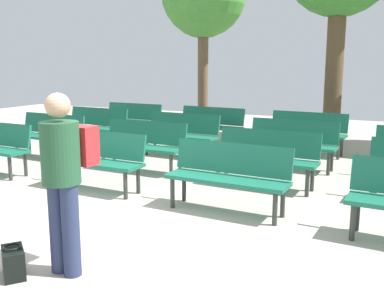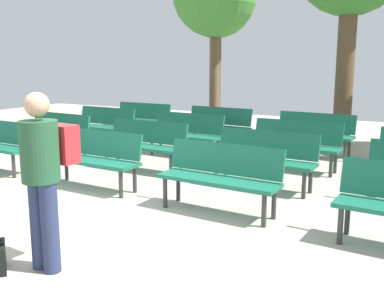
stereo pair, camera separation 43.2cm
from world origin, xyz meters
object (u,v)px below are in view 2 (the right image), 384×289
Objects in this scene: bench_r2_c1 at (186,132)px; tree_0 at (217,0)px; bench_r3_c1 at (218,124)px; visitor_with_backpack at (44,171)px; bench_r1_c1 at (145,142)px; bench_r1_c2 at (264,156)px; bench_r0_c2 at (220,173)px; bench_r1_c0 at (57,132)px; bench_r3_c2 at (314,131)px; bench_r0_c1 at (94,155)px; bench_r3_c0 at (141,118)px; bench_r2_c0 at (104,124)px; bench_r2_c2 at (295,142)px.

tree_0 is (-1.76, 5.16, 3.30)m from bench_r2_c1.
visitor_with_backpack is at bearing -74.23° from bench_r3_c1.
visitor_with_backpack reaches higher than bench_r1_c1.
visitor_with_backpack is at bearing -101.02° from bench_r1_c2.
bench_r0_c2 is 0.99× the size of bench_r3_c1.
tree_0 reaches higher than bench_r3_c1.
bench_r1_c0 is at bearing -148.78° from bench_r2_c1.
bench_r1_c0 is at bearing -146.88° from bench_r3_c2.
bench_r3_c2 is at bearing 61.25° from bench_r0_c1.
tree_0 reaches higher than bench_r3_c0.
bench_r2_c0 is (-4.47, 1.67, 0.00)m from bench_r1_c2.
bench_r0_c1 and bench_r2_c0 have the same top height.
bench_r2_c0 is (0.08, 1.40, 0.00)m from bench_r1_c0.
bench_r3_c2 is at bearing -92.48° from visitor_with_backpack.
visitor_with_backpack is at bearing -41.92° from bench_r1_c0.
bench_r1_c2 is at bearing -59.32° from tree_0.
bench_r0_c2 and bench_r1_c0 have the same top height.
bench_r0_c1 is 2.72m from bench_r2_c1.
bench_r1_c2 is (2.27, -0.12, 0.00)m from bench_r1_c1.
bench_r1_c2 is 2.67m from bench_r2_c1.
bench_r3_c2 is (0.23, 4.13, 0.00)m from bench_r0_c2.
bench_r1_c0 and bench_r2_c0 have the same top height.
bench_r3_c1 is (-2.15, 2.95, 0.00)m from bench_r1_c2.
bench_r1_c0 is at bearing 149.02° from bench_r0_c1.
bench_r2_c1 is (2.35, 1.24, 0.00)m from bench_r1_c0.
bench_r0_c2 is 0.99× the size of bench_r3_c2.
bench_r1_c1 is at bearing -51.74° from bench_r3_c0.
bench_r3_c1 is 0.32× the size of tree_0.
bench_r2_c0 is 4.57m from bench_r2_c2.
bench_r0_c2 is at bearing -32.22° from bench_r1_c1.
bench_r0_c2 is at bearing -92.56° from bench_r2_c2.
bench_r3_c0 is at bearing 118.02° from bench_r0_c1.
visitor_with_backpack is (3.60, -5.22, 0.43)m from bench_r2_c0.
bench_r3_c0 is at bearing 137.23° from bench_r0_c2.
bench_r1_c0 is 1.00× the size of bench_r2_c0.
bench_r1_c1 is 3.95m from visitor_with_backpack.
bench_r3_c0 and bench_r3_c2 have the same top height.
bench_r3_c2 is (4.44, -0.20, 0.00)m from bench_r3_c0.
bench_r1_c1 is (0.03, 1.33, 0.00)m from bench_r0_c1.
bench_r3_c2 is at bearing 89.77° from bench_r0_c2.
bench_r1_c0 and bench_r2_c2 have the same top height.
bench_r1_c0 is 1.01× the size of bench_r1_c2.
bench_r0_c2 is 1.00× the size of bench_r2_c0.
bench_r3_c0 is (-4.34, 3.00, 0.00)m from bench_r1_c2.
bench_r2_c2 is 0.99× the size of bench_r3_c1.
visitor_with_backpack is (-0.97, -6.36, 0.43)m from bench_r3_c2.
bench_r0_c2 is 1.00× the size of bench_r2_c2.
bench_r2_c1 is (-2.07, 2.83, 0.00)m from bench_r0_c2.
bench_r0_c2 and bench_r3_c2 have the same top height.
tree_0 reaches higher than bench_r3_c2.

